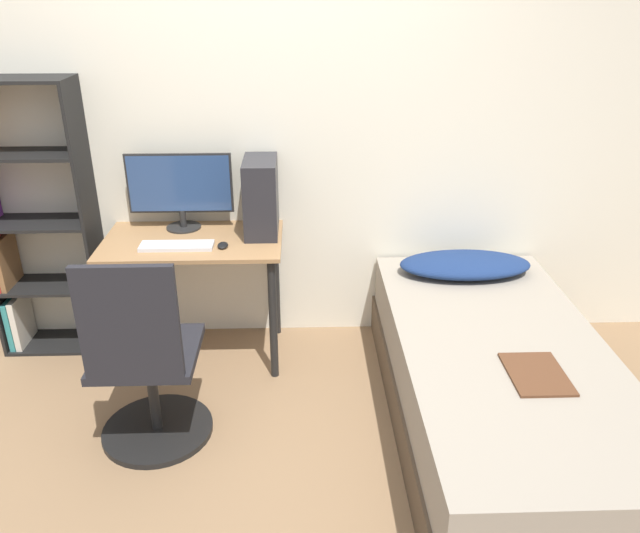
# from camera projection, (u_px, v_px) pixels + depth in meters

# --- Properties ---
(ground_plane) EXTENTS (14.00, 14.00, 0.00)m
(ground_plane) POSITION_uv_depth(u_px,v_px,m) (246.00, 490.00, 2.72)
(ground_plane) COLOR #846647
(wall_back) EXTENTS (8.00, 0.05, 2.50)m
(wall_back) POSITION_uv_depth(u_px,v_px,m) (254.00, 132.00, 3.48)
(wall_back) COLOR silver
(wall_back) RESTS_ON ground_plane
(desk) EXTENTS (0.97, 0.57, 0.73)m
(desk) POSITION_uv_depth(u_px,v_px,m) (194.00, 260.00, 3.45)
(desk) COLOR #997047
(desk) RESTS_ON ground_plane
(bookshelf) EXTENTS (0.59, 0.29, 1.57)m
(bookshelf) POSITION_uv_depth(u_px,v_px,m) (28.00, 230.00, 3.50)
(bookshelf) COLOR black
(bookshelf) RESTS_ON ground_plane
(office_chair) EXTENTS (0.53, 0.53, 1.00)m
(office_chair) POSITION_uv_depth(u_px,v_px,m) (147.00, 374.00, 2.85)
(office_chair) COLOR black
(office_chair) RESTS_ON ground_plane
(bed) EXTENTS (0.98, 2.04, 0.49)m
(bed) POSITION_uv_depth(u_px,v_px,m) (498.00, 388.00, 2.99)
(bed) COLOR #4C3D2D
(bed) RESTS_ON ground_plane
(pillow) EXTENTS (0.75, 0.36, 0.11)m
(pillow) POSITION_uv_depth(u_px,v_px,m) (465.00, 265.00, 3.55)
(pillow) COLOR navy
(pillow) RESTS_ON bed
(magazine) EXTENTS (0.24, 0.32, 0.01)m
(magazine) POSITION_uv_depth(u_px,v_px,m) (537.00, 374.00, 2.65)
(magazine) COLOR #56331E
(magazine) RESTS_ON bed
(monitor) EXTENTS (0.58, 0.20, 0.43)m
(monitor) POSITION_uv_depth(u_px,v_px,m) (180.00, 187.00, 3.46)
(monitor) COLOR black
(monitor) RESTS_ON desk
(keyboard) EXTENTS (0.39, 0.12, 0.02)m
(keyboard) POSITION_uv_depth(u_px,v_px,m) (177.00, 246.00, 3.29)
(keyboard) COLOR silver
(keyboard) RESTS_ON desk
(pc_tower) EXTENTS (0.18, 0.34, 0.42)m
(pc_tower) POSITION_uv_depth(u_px,v_px,m) (261.00, 197.00, 3.41)
(pc_tower) COLOR #232328
(pc_tower) RESTS_ON desk
(mouse) EXTENTS (0.06, 0.09, 0.02)m
(mouse) POSITION_uv_depth(u_px,v_px,m) (223.00, 245.00, 3.30)
(mouse) COLOR black
(mouse) RESTS_ON desk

